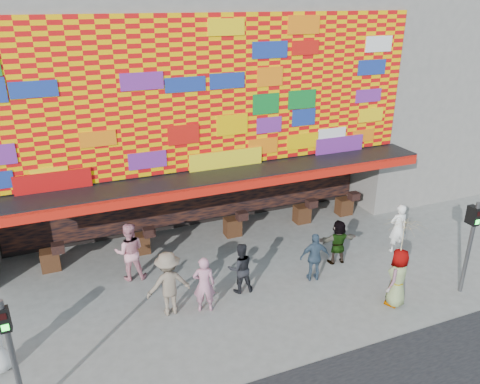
{
  "coord_description": "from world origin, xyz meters",
  "views": [
    {
      "loc": [
        -4.73,
        -10.23,
        8.42
      ],
      "look_at": [
        0.25,
        2.0,
        2.91
      ],
      "focal_mm": 35.0,
      "sensor_mm": 36.0,
      "label": 1
    }
  ],
  "objects_px": {
    "ped_b": "(204,284)",
    "ped_d": "(169,284)",
    "ped_f": "(338,242)",
    "ped_g": "(398,278)",
    "ped_e": "(315,257)",
    "signal_left": "(11,347)",
    "signal_right": "(471,238)",
    "ped_c": "(240,268)",
    "ped_h": "(398,228)",
    "parasol": "(404,237)",
    "ped_i": "(130,252)"
  },
  "relations": [
    {
      "from": "signal_left",
      "to": "ped_g",
      "type": "xyz_separation_m",
      "value": [
        10.07,
        0.25,
        -0.96
      ]
    },
    {
      "from": "ped_g",
      "to": "parasol",
      "type": "xyz_separation_m",
      "value": [
        0.0,
        0.0,
        1.32
      ]
    },
    {
      "from": "signal_right",
      "to": "ped_i",
      "type": "distance_m",
      "value": 10.4
    },
    {
      "from": "ped_b",
      "to": "ped_d",
      "type": "relative_size",
      "value": 0.89
    },
    {
      "from": "ped_c",
      "to": "ped_d",
      "type": "distance_m",
      "value": 2.3
    },
    {
      "from": "ped_d",
      "to": "ped_c",
      "type": "bearing_deg",
      "value": -175.4
    },
    {
      "from": "signal_right",
      "to": "ped_b",
      "type": "relative_size",
      "value": 1.73
    },
    {
      "from": "ped_e",
      "to": "ped_i",
      "type": "height_order",
      "value": "ped_i"
    },
    {
      "from": "ped_b",
      "to": "ped_h",
      "type": "height_order",
      "value": "ped_h"
    },
    {
      "from": "ped_e",
      "to": "parasol",
      "type": "distance_m",
      "value": 2.93
    },
    {
      "from": "signal_left",
      "to": "ped_d",
      "type": "height_order",
      "value": "signal_left"
    },
    {
      "from": "signal_left",
      "to": "ped_e",
      "type": "height_order",
      "value": "signal_left"
    },
    {
      "from": "ped_g",
      "to": "signal_left",
      "type": "bearing_deg",
      "value": -27.85
    },
    {
      "from": "signal_right",
      "to": "ped_d",
      "type": "distance_m",
      "value": 8.95
    },
    {
      "from": "signal_left",
      "to": "ped_e",
      "type": "xyz_separation_m",
      "value": [
        8.51,
        2.29,
        -1.04
      ]
    },
    {
      "from": "ped_b",
      "to": "ped_d",
      "type": "height_order",
      "value": "ped_d"
    },
    {
      "from": "ped_h",
      "to": "signal_left",
      "type": "bearing_deg",
      "value": 19.52
    },
    {
      "from": "ped_c",
      "to": "ped_h",
      "type": "height_order",
      "value": "ped_h"
    },
    {
      "from": "signal_right",
      "to": "ped_g",
      "type": "relative_size",
      "value": 1.66
    },
    {
      "from": "ped_c",
      "to": "parasol",
      "type": "bearing_deg",
      "value": 156.33
    },
    {
      "from": "ped_h",
      "to": "parasol",
      "type": "xyz_separation_m",
      "value": [
        -2.09,
        -2.53,
        1.32
      ]
    },
    {
      "from": "ped_i",
      "to": "ped_c",
      "type": "bearing_deg",
      "value": 156.98
    },
    {
      "from": "ped_c",
      "to": "ped_f",
      "type": "height_order",
      "value": "ped_c"
    },
    {
      "from": "ped_d",
      "to": "parasol",
      "type": "bearing_deg",
      "value": 160.25
    },
    {
      "from": "ped_b",
      "to": "ped_i",
      "type": "distance_m",
      "value": 2.99
    },
    {
      "from": "signal_right",
      "to": "parasol",
      "type": "distance_m",
      "value": 2.37
    },
    {
      "from": "ped_h",
      "to": "parasol",
      "type": "relative_size",
      "value": 0.9
    },
    {
      "from": "ped_b",
      "to": "ped_c",
      "type": "xyz_separation_m",
      "value": [
        1.32,
        0.5,
        -0.06
      ]
    },
    {
      "from": "ped_f",
      "to": "ped_g",
      "type": "height_order",
      "value": "ped_g"
    },
    {
      "from": "ped_b",
      "to": "ped_e",
      "type": "relative_size",
      "value": 1.06
    },
    {
      "from": "ped_d",
      "to": "ped_h",
      "type": "bearing_deg",
      "value": -178.26
    },
    {
      "from": "ped_i",
      "to": "parasol",
      "type": "distance_m",
      "value": 8.3
    },
    {
      "from": "signal_left",
      "to": "ped_f",
      "type": "bearing_deg",
      "value": 16.56
    },
    {
      "from": "ped_g",
      "to": "parasol",
      "type": "relative_size",
      "value": 0.9
    },
    {
      "from": "signal_left",
      "to": "ped_i",
      "type": "xyz_separation_m",
      "value": [
        3.1,
        4.57,
        -0.89
      ]
    },
    {
      "from": "ped_d",
      "to": "ped_h",
      "type": "xyz_separation_m",
      "value": [
        8.36,
        0.43,
        -0.07
      ]
    },
    {
      "from": "ped_e",
      "to": "ped_c",
      "type": "bearing_deg",
      "value": 7.27
    },
    {
      "from": "ped_d",
      "to": "ped_f",
      "type": "bearing_deg",
      "value": -175.86
    },
    {
      "from": "parasol",
      "to": "ped_i",
      "type": "bearing_deg",
      "value": 148.19
    },
    {
      "from": "ped_c",
      "to": "ped_i",
      "type": "xyz_separation_m",
      "value": [
        -2.98,
        1.99,
        0.16
      ]
    },
    {
      "from": "signal_right",
      "to": "parasol",
      "type": "bearing_deg",
      "value": 173.96
    },
    {
      "from": "ped_f",
      "to": "ped_h",
      "type": "height_order",
      "value": "ped_h"
    },
    {
      "from": "ped_b",
      "to": "signal_left",
      "type": "bearing_deg",
      "value": 40.55
    },
    {
      "from": "parasol",
      "to": "signal_left",
      "type": "bearing_deg",
      "value": -178.6
    },
    {
      "from": "signal_right",
      "to": "ped_b",
      "type": "height_order",
      "value": "signal_right"
    },
    {
      "from": "ped_g",
      "to": "ped_h",
      "type": "xyz_separation_m",
      "value": [
        2.09,
        2.53,
        -0.0
      ]
    },
    {
      "from": "signal_right",
      "to": "ped_e",
      "type": "distance_m",
      "value": 4.63
    },
    {
      "from": "ped_i",
      "to": "signal_right",
      "type": "bearing_deg",
      "value": 164.51
    },
    {
      "from": "ped_g",
      "to": "signal_right",
      "type": "bearing_deg",
      "value": 144.71
    },
    {
      "from": "ped_b",
      "to": "ped_f",
      "type": "xyz_separation_m",
      "value": [
        5.02,
        0.82,
        -0.08
      ]
    }
  ]
}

